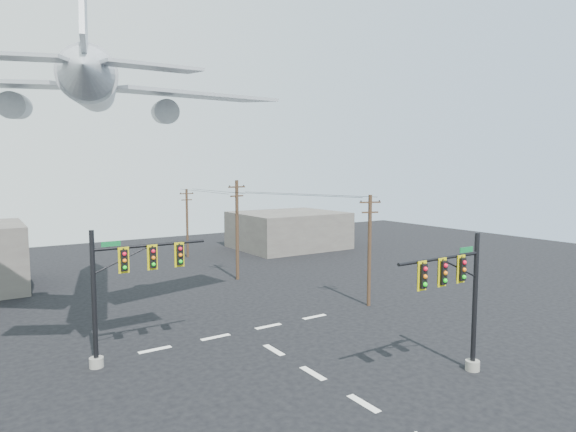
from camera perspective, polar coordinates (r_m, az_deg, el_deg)
ground at (r=24.30m, az=8.95°, el=-21.11°), size 120.00×120.00×0.00m
lane_markings at (r=28.10m, az=1.29°, el=-17.22°), size 14.00×21.20×0.01m
signal_mast_near at (r=26.77m, az=19.60°, el=-9.20°), size 6.23×0.83×7.53m
signal_mast_far at (r=28.75m, az=-18.84°, el=-8.01°), size 6.83×0.84×7.63m
utility_pole_a at (r=38.83m, az=9.63°, el=-3.79°), size 1.74×0.63×8.92m
utility_pole_b at (r=47.72m, az=-6.05°, el=-1.42°), size 1.98×0.54×9.88m
utility_pole_c at (r=61.17m, az=-11.87°, el=-0.65°), size 1.75×0.29×8.54m
power_lines at (r=48.05m, az=-4.77°, el=2.78°), size 6.23×28.63×0.21m
airliner at (r=33.82m, az=-22.12°, el=13.91°), size 23.89×25.60×6.68m
building_right at (r=67.49m, az=0.02°, el=-1.66°), size 14.00×12.00×5.00m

